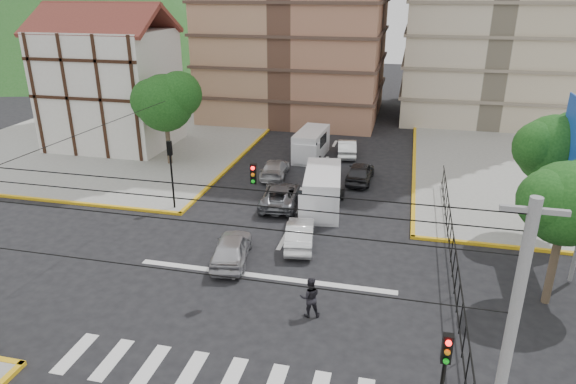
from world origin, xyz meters
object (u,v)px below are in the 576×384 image
(car_white_front_right, at_px, (300,234))
(pedestrian_crosswalk, at_px, (310,297))
(car_silver_front_left, at_px, (232,248))
(traffic_light_nw, at_px, (171,163))
(van_left_lane, at_px, (310,145))
(traffic_light_se, at_px, (443,377))
(van_right_lane, at_px, (322,192))

(car_white_front_right, bearing_deg, pedestrian_crosswalk, 96.94)
(car_silver_front_left, xyz_separation_m, pedestrian_crosswalk, (4.84, -3.76, 0.17))
(traffic_light_nw, height_order, van_left_lane, traffic_light_nw)
(van_left_lane, height_order, pedestrian_crosswalk, van_left_lane)
(traffic_light_se, height_order, van_right_lane, traffic_light_se)
(pedestrian_crosswalk, bearing_deg, traffic_light_nw, -57.95)
(car_silver_front_left, bearing_deg, van_left_lane, -101.62)
(car_silver_front_left, distance_m, pedestrian_crosswalk, 6.14)
(traffic_light_se, distance_m, pedestrian_crosswalk, 8.36)
(van_right_lane, bearing_deg, traffic_light_se, -77.30)
(van_left_lane, distance_m, car_white_front_right, 15.58)
(traffic_light_nw, xyz_separation_m, pedestrian_crosswalk, (10.62, -9.26, -2.19))
(car_silver_front_left, height_order, pedestrian_crosswalk, pedestrian_crosswalk)
(traffic_light_nw, height_order, car_white_front_right, traffic_light_nw)
(traffic_light_nw, bearing_deg, car_white_front_right, -18.53)
(van_right_lane, height_order, car_silver_front_left, van_right_lane)
(van_left_lane, height_order, car_silver_front_left, van_left_lane)
(van_left_lane, bearing_deg, van_right_lane, -71.66)
(traffic_light_se, distance_m, traffic_light_nw, 22.06)
(traffic_light_nw, relative_size, pedestrian_crosswalk, 2.39)
(van_left_lane, bearing_deg, traffic_light_nw, -113.82)
(traffic_light_se, height_order, car_silver_front_left, traffic_light_se)
(traffic_light_nw, bearing_deg, traffic_light_se, -45.00)
(van_right_lane, bearing_deg, van_left_lane, 97.44)
(van_right_lane, relative_size, car_silver_front_left, 1.33)
(van_right_lane, bearing_deg, car_white_front_right, -101.05)
(car_white_front_right, distance_m, pedestrian_crosswalk, 6.55)
(traffic_light_se, xyz_separation_m, traffic_light_nw, (-15.60, 15.60, 0.00))
(traffic_light_se, xyz_separation_m, van_left_lane, (-9.16, 28.02, -1.98))
(traffic_light_nw, bearing_deg, van_right_lane, 12.72)
(traffic_light_se, distance_m, car_silver_front_left, 14.29)
(van_right_lane, distance_m, car_white_front_right, 5.07)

